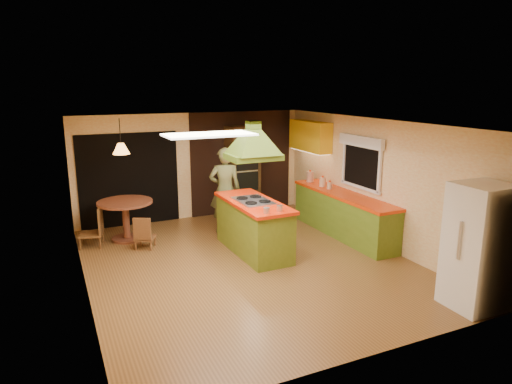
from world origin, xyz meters
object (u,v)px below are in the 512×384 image
dining_table (126,213)px  kitchen_island (253,226)px  man (225,190)px  refrigerator (479,247)px  wall_oven (242,171)px  canister_large (310,177)px

dining_table → kitchen_island: bearing=-39.5°
man → refrigerator: size_ratio=1.02×
kitchen_island → dining_table: 2.72m
dining_table → refrigerator: bearing=-51.1°
dining_table → wall_oven: bearing=14.1°
refrigerator → dining_table: 6.51m
man → kitchen_island: bearing=109.4°
refrigerator → wall_oven: size_ratio=0.84×
man → wall_oven: wall_oven is taller
refrigerator → wall_oven: wall_oven is taller
refrigerator → canister_large: 4.73m
dining_table → canister_large: bearing=-4.7°
canister_large → man: bearing=-179.4°
man → refrigerator: man is taller
dining_table → canister_large: 4.22m
kitchen_island → man: size_ratio=1.10×
wall_oven → refrigerator: bearing=-81.4°
refrigerator → man: bearing=115.2°
wall_oven → man: bearing=-131.3°
refrigerator → wall_oven: (-1.16, 5.80, 0.18)m
refrigerator → dining_table: bearing=130.6°
kitchen_island → canister_large: bearing=32.9°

